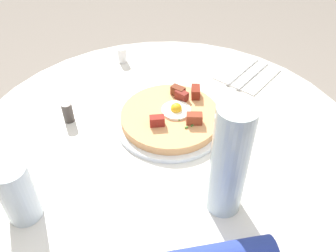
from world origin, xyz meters
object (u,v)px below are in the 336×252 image
object	(u,v)px
dining_table	(166,187)
breakfast_pizza	(171,116)
fork	(253,75)
water_bottle	(229,162)
pepper_shaker	(68,112)
pizza_plate	(170,122)
knife	(242,71)
salt_shaker	(122,55)
water_glass	(17,193)

from	to	relation	value
dining_table	breakfast_pizza	distance (m)	0.22
fork	water_bottle	world-z (taller)	water_bottle
breakfast_pizza	pepper_shaker	world-z (taller)	breakfast_pizza
dining_table	pizza_plate	world-z (taller)	pizza_plate
pizza_plate	knife	world-z (taller)	pizza_plate
water_bottle	pepper_shaker	world-z (taller)	water_bottle
knife	salt_shaker	bearing A→B (deg)	119.53
pizza_plate	water_glass	distance (m)	0.41
pizza_plate	fork	xyz separation A→B (m)	(0.24, 0.23, 0.00)
knife	fork	bearing A→B (deg)	-90.00
dining_table	fork	distance (m)	0.43
water_glass	fork	bearing A→B (deg)	45.88
pizza_plate	water_glass	size ratio (longest dim) A/B	2.08
knife	water_glass	bearing A→B (deg)	174.04
fork	knife	xyz separation A→B (m)	(-0.03, 0.02, 0.00)
dining_table	pizza_plate	xyz separation A→B (m)	(0.01, 0.06, 0.19)
pizza_plate	salt_shaker	bearing A→B (deg)	120.54
breakfast_pizza	water_glass	distance (m)	0.41
fork	pepper_shaker	xyz separation A→B (m)	(-0.50, -0.24, 0.02)
pepper_shaker	water_glass	bearing A→B (deg)	-91.91
water_glass	water_bottle	bearing A→B (deg)	7.35
water_bottle	knife	bearing A→B (deg)	80.52
pizza_plate	water_bottle	bearing A→B (deg)	-63.05
pizza_plate	water_glass	bearing A→B (deg)	-132.84
pizza_plate	pepper_shaker	size ratio (longest dim) A/B	5.12
water_glass	pepper_shaker	bearing A→B (deg)	88.09
water_bottle	pepper_shaker	distance (m)	0.47
dining_table	fork	bearing A→B (deg)	50.53
breakfast_pizza	pepper_shaker	bearing A→B (deg)	-178.56
pizza_plate	dining_table	bearing A→B (deg)	-96.38
dining_table	pepper_shaker	bearing A→B (deg)	166.83
dining_table	fork	xyz separation A→B (m)	(0.24, 0.30, 0.19)
breakfast_pizza	water_glass	size ratio (longest dim) A/B	1.87
dining_table	pepper_shaker	world-z (taller)	pepper_shaker
dining_table	knife	bearing A→B (deg)	55.92
breakfast_pizza	fork	bearing A→B (deg)	44.38
knife	water_glass	world-z (taller)	water_glass
water_bottle	salt_shaker	bearing A→B (deg)	118.93
knife	pepper_shaker	distance (m)	0.54
breakfast_pizza	pepper_shaker	distance (m)	0.27
fork	knife	world-z (taller)	same
breakfast_pizza	salt_shaker	bearing A→B (deg)	121.06
salt_shaker	pizza_plate	bearing A→B (deg)	-59.46
salt_shaker	pepper_shaker	size ratio (longest dim) A/B	0.86
dining_table	knife	world-z (taller)	knife
dining_table	water_glass	size ratio (longest dim) A/B	7.31
water_bottle	pepper_shaker	size ratio (longest dim) A/B	4.63
knife	water_bottle	world-z (taller)	water_bottle
dining_table	water_bottle	xyz separation A→B (m)	(0.13, -0.18, 0.31)
knife	salt_shaker	xyz separation A→B (m)	(-0.38, 0.04, 0.02)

